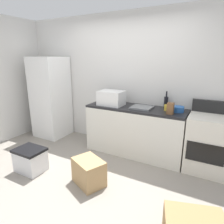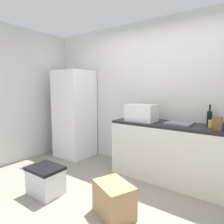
% 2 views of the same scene
% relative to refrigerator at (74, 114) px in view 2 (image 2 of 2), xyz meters
% --- Properties ---
extents(ground_plane, '(6.00, 6.00, 0.00)m').
position_rel_refrigerator_xyz_m(ground_plane, '(1.75, -1.15, -0.89)').
color(ground_plane, gray).
extents(wall_back, '(5.00, 0.10, 2.60)m').
position_rel_refrigerator_xyz_m(wall_back, '(1.75, 0.40, 0.41)').
color(wall_back, silver).
rests_on(wall_back, ground_plane).
extents(wall_left, '(0.10, 3.20, 2.60)m').
position_rel_refrigerator_xyz_m(wall_left, '(-0.70, -1.15, 0.41)').
color(wall_left, silver).
rests_on(wall_left, ground_plane).
extents(kitchen_counter, '(1.80, 0.60, 0.90)m').
position_rel_refrigerator_xyz_m(kitchen_counter, '(2.05, 0.05, -0.44)').
color(kitchen_counter, silver).
rests_on(kitchen_counter, ground_plane).
extents(refrigerator, '(0.68, 0.66, 1.79)m').
position_rel_refrigerator_xyz_m(refrigerator, '(0.00, 0.00, 0.00)').
color(refrigerator, white).
rests_on(refrigerator, ground_plane).
extents(microwave, '(0.46, 0.34, 0.27)m').
position_rel_refrigerator_xyz_m(microwave, '(1.58, -0.01, 0.14)').
color(microwave, white).
rests_on(microwave, kitchen_counter).
extents(sink_basin, '(0.36, 0.32, 0.03)m').
position_rel_refrigerator_xyz_m(sink_basin, '(2.17, 0.03, 0.02)').
color(sink_basin, slate).
rests_on(sink_basin, kitchen_counter).
extents(wine_bottle, '(0.07, 0.07, 0.30)m').
position_rel_refrigerator_xyz_m(wine_bottle, '(2.53, 0.26, 0.12)').
color(wine_bottle, black).
rests_on(wine_bottle, kitchen_counter).
extents(coffee_mug, '(0.08, 0.08, 0.10)m').
position_rel_refrigerator_xyz_m(coffee_mug, '(2.59, 0.08, 0.06)').
color(coffee_mug, gold).
rests_on(coffee_mug, kitchen_counter).
extents(knife_block, '(0.10, 0.10, 0.18)m').
position_rel_refrigerator_xyz_m(knife_block, '(2.69, -0.09, 0.10)').
color(knife_block, brown).
rests_on(knife_block, kitchen_counter).
extents(cardboard_box_large, '(0.55, 0.48, 0.37)m').
position_rel_refrigerator_xyz_m(cardboard_box_large, '(1.84, -1.16, -0.71)').
color(cardboard_box_large, tan).
rests_on(cardboard_box_large, ground_plane).
extents(storage_bin, '(0.46, 0.36, 0.38)m').
position_rel_refrigerator_xyz_m(storage_bin, '(0.82, -1.33, -0.70)').
color(storage_bin, silver).
rests_on(storage_bin, ground_plane).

